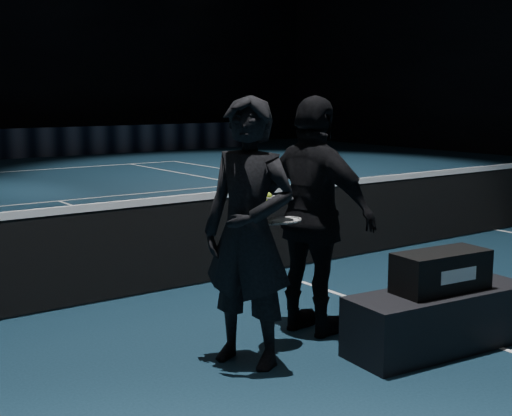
{
  "coord_description": "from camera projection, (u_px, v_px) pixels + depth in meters",
  "views": [
    {
      "loc": [
        -4.64,
        -6.13,
        1.96
      ],
      "look_at": [
        -1.6,
        -1.95,
        1.12
      ],
      "focal_mm": 50.0,
      "sensor_mm": 36.0,
      "label": 1
    }
  ],
  "objects": [
    {
      "name": "floor",
      "position": [
        269.0,
        271.0,
        7.9
      ],
      "size": [
        36.0,
        36.0,
        0.0
      ],
      "primitive_type": "plane",
      "color": "black",
      "rests_on": "ground"
    },
    {
      "name": "net_mesh",
      "position": [
        270.0,
        232.0,
        7.83
      ],
      "size": [
        12.8,
        0.02,
        0.86
      ],
      "primitive_type": "cube",
      "color": "black",
      "rests_on": "floor"
    },
    {
      "name": "net_tape",
      "position": [
        270.0,
        190.0,
        7.76
      ],
      "size": [
        12.8,
        0.03,
        0.07
      ],
      "primitive_type": "cube",
      "color": "white",
      "rests_on": "net_mesh"
    },
    {
      "name": "player_bench",
      "position": [
        439.0,
        320.0,
        5.49
      ],
      "size": [
        1.58,
        0.66,
        0.46
      ],
      "primitive_type": "cube",
      "rotation": [
        0.0,
        0.0,
        -0.1
      ],
      "color": "black",
      "rests_on": "floor"
    },
    {
      "name": "court_lines",
      "position": [
        269.0,
        271.0,
        7.9
      ],
      "size": [
        10.98,
        23.78,
        0.01
      ],
      "primitive_type": null,
      "color": "white",
      "rests_on": "floor"
    },
    {
      "name": "tennis_balls",
      "position": [
        270.0,
        202.0,
        5.26
      ],
      "size": [
        0.12,
        0.1,
        0.12
      ],
      "primitive_type": null,
      "color": "#9BBF28",
      "rests_on": "racket_upper"
    },
    {
      "name": "racket_lower",
      "position": [
        285.0,
        220.0,
        5.43
      ],
      "size": [
        0.71,
        0.4,
        0.03
      ],
      "primitive_type": null,
      "rotation": [
        0.0,
        0.0,
        0.28
      ],
      "color": "black",
      "rests_on": "player_a"
    },
    {
      "name": "racket_bag",
      "position": [
        441.0,
        271.0,
        5.43
      ],
      "size": [
        0.8,
        0.4,
        0.31
      ],
      "primitive_type": "cube",
      "rotation": [
        0.0,
        0.0,
        -0.1
      ],
      "color": "black",
      "rests_on": "player_bench"
    },
    {
      "name": "bag_signature",
      "position": [
        459.0,
        276.0,
        5.3
      ],
      "size": [
        0.36,
        0.04,
        0.1
      ],
      "primitive_type": "cube",
      "rotation": [
        0.0,
        0.0,
        -0.1
      ],
      "color": "white",
      "rests_on": "racket_bag"
    },
    {
      "name": "player_b",
      "position": [
        314.0,
        217.0,
        5.75
      ],
      "size": [
        0.72,
        1.22,
        1.94
      ],
      "primitive_type": "imported",
      "rotation": [
        0.0,
        0.0,
        1.8
      ],
      "color": "black",
      "rests_on": "floor"
    },
    {
      "name": "racket_upper",
      "position": [
        277.0,
        198.0,
        5.39
      ],
      "size": [
        0.71,
        0.44,
        0.1
      ],
      "primitive_type": null,
      "rotation": [
        0.0,
        0.1,
        0.35
      ],
      "color": "black",
      "rests_on": "player_b"
    },
    {
      "name": "player_a",
      "position": [
        249.0,
        233.0,
        5.09
      ],
      "size": [
        0.72,
        0.84,
        1.94
      ],
      "primitive_type": "imported",
      "rotation": [
        0.0,
        0.0,
        -1.13
      ],
      "color": "black",
      "rests_on": "floor"
    }
  ]
}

